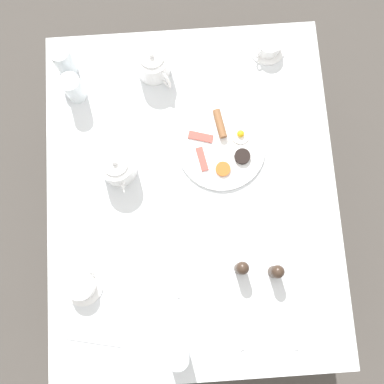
{
  "coord_description": "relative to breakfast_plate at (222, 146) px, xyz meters",
  "views": [
    {
      "loc": [
        -0.02,
        -0.28,
        2.28
      ],
      "look_at": [
        0.0,
        0.0,
        0.77
      ],
      "focal_mm": 42.0,
      "sensor_mm": 36.0,
      "label": 1
    }
  ],
  "objects": [
    {
      "name": "knife_by_plate",
      "position": [
        0.19,
        -0.59,
        -0.01
      ],
      "size": [
        0.03,
        0.22,
        0.0
      ],
      "rotation": [
        0.0,
        0.0,
        3.07
      ],
      "color": "silver",
      "rests_on": "table"
    },
    {
      "name": "teacup_with_saucer_left",
      "position": [
        0.2,
        0.36,
        0.02
      ],
      "size": [
        0.13,
        0.13,
        0.06
      ],
      "color": "white",
      "rests_on": "table"
    },
    {
      "name": "teacup_with_saucer_right",
      "position": [
        -0.5,
        -0.45,
        0.02
      ],
      "size": [
        0.13,
        0.13,
        0.06
      ],
      "color": "white",
      "rests_on": "table"
    },
    {
      "name": "ground_plane",
      "position": [
        -0.12,
        -0.16,
        -0.76
      ],
      "size": [
        8.0,
        8.0,
        0.0
      ],
      "primitive_type": "plane",
      "color": "#4C4742"
    },
    {
      "name": "wine_glass_spare",
      "position": [
        -0.19,
        -0.68,
        0.05
      ],
      "size": [
        0.07,
        0.07,
        0.12
      ],
      "color": "white",
      "rests_on": "table"
    },
    {
      "name": "salt_grinder",
      "position": [
        0.03,
        -0.42,
        0.04
      ],
      "size": [
        0.04,
        0.04,
        0.1
      ],
      "color": "#38281E",
      "rests_on": "table"
    },
    {
      "name": "fork_by_plate",
      "position": [
        -0.21,
        -0.42,
        -0.01
      ],
      "size": [
        0.06,
        0.18,
        0.0
      ],
      "rotation": [
        0.0,
        0.0,
        3.42
      ],
      "color": "silver",
      "rests_on": "table"
    },
    {
      "name": "water_glass_tall",
      "position": [
        -0.53,
        0.33,
        0.06
      ],
      "size": [
        0.07,
        0.07,
        0.13
      ],
      "color": "white",
      "rests_on": "table"
    },
    {
      "name": "spoon_for_tea",
      "position": [
        -0.02,
        -0.61,
        -0.01
      ],
      "size": [
        0.08,
        0.16,
        0.0
      ],
      "rotation": [
        0.0,
        0.0,
        0.39
      ],
      "color": "silver",
      "rests_on": "table"
    },
    {
      "name": "fork_spare",
      "position": [
        -0.47,
        -0.62,
        -0.01
      ],
      "size": [
        0.18,
        0.05,
        0.0
      ],
      "rotation": [
        0.0,
        0.0,
        4.5
      ],
      "color": "silver",
      "rests_on": "table"
    },
    {
      "name": "breakfast_plate",
      "position": [
        0.0,
        0.0,
        0.0
      ],
      "size": [
        0.31,
        0.31,
        0.04
      ],
      "color": "white",
      "rests_on": "table"
    },
    {
      "name": "table",
      "position": [
        -0.12,
        -0.16,
        -0.07
      ],
      "size": [
        1.0,
        1.24,
        0.75
      ],
      "color": "silver",
      "rests_on": "ground_plane"
    },
    {
      "name": "teapot_near",
      "position": [
        -0.36,
        -0.06,
        0.04
      ],
      "size": [
        0.12,
        0.21,
        0.13
      ],
      "rotation": [
        0.0,
        0.0,
        4.94
      ],
      "color": "white",
      "rests_on": "table"
    },
    {
      "name": "water_glass_short",
      "position": [
        -0.5,
        0.23,
        0.05
      ],
      "size": [
        0.07,
        0.07,
        0.12
      ],
      "color": "white",
      "rests_on": "table"
    },
    {
      "name": "teapot_far",
      "position": [
        -0.22,
        0.3,
        0.04
      ],
      "size": [
        0.13,
        0.18,
        0.13
      ],
      "rotation": [
        0.0,
        0.0,
        2.15
      ],
      "color": "white",
      "rests_on": "table"
    },
    {
      "name": "pepper_grinder",
      "position": [
        0.14,
        -0.44,
        0.04
      ],
      "size": [
        0.04,
        0.04,
        0.1
      ],
      "color": "#38281E",
      "rests_on": "table"
    }
  ]
}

